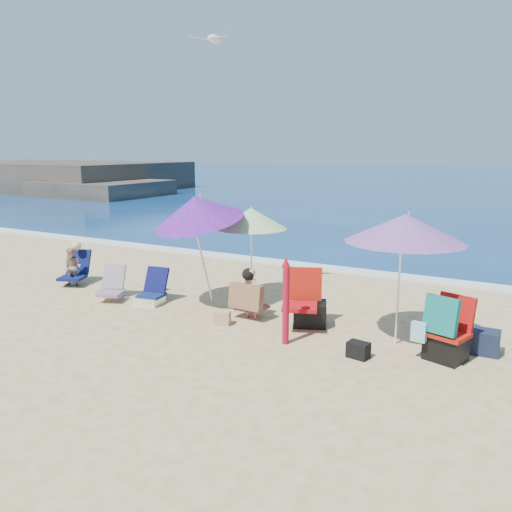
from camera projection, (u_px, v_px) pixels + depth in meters
The scene contains 19 objects.
ground at pixel (241, 342), 7.63m from camera, with size 120.00×120.00×0.00m.
sea at pixel (491, 181), 46.23m from camera, with size 120.00×80.00×0.12m.
foam at pixel (351, 271), 12.00m from camera, with size 120.00×0.50×0.04m.
headland at pixel (57, 180), 37.28m from camera, with size 20.50×11.50×2.60m.
umbrella_turquoise at pixel (405, 228), 7.22m from camera, with size 2.01×2.01×1.96m.
umbrella_striped at pixel (251, 218), 9.45m from camera, with size 1.55×1.55×1.80m.
umbrella_blue at pixel (197, 209), 8.91m from camera, with size 2.03×2.07×2.20m.
furled_umbrella at pixel (286, 297), 7.42m from camera, with size 0.16×0.18×1.30m.
chair_navy at pixel (152, 294), 9.51m from camera, with size 0.53×0.65×0.64m.
chair_rainbow at pixel (111, 289), 9.86m from camera, with size 0.78×0.76×0.62m.
camp_chair_left at pixel (308, 309), 8.27m from camera, with size 0.72×1.00×0.95m.
camp_chair_right at pixel (445, 337), 6.90m from camera, with size 0.77×0.66×0.93m.
person_center at pixel (249, 294), 8.59m from camera, with size 0.60×0.51×0.88m.
person_left at pixel (73, 266), 10.70m from camera, with size 0.73×0.84×0.90m.
bag_black_a at pixel (156, 285), 10.35m from camera, with size 0.33×0.26×0.22m.
bag_tan at pixel (222, 318), 8.36m from camera, with size 0.30×0.25×0.22m.
bag_navy_b at pixel (483, 342), 7.18m from camera, with size 0.45×0.34×0.33m.
bag_black_b at pixel (358, 350), 7.02m from camera, with size 0.32×0.24×0.22m.
seagull at pixel (214, 39), 8.79m from camera, with size 0.70×0.44×0.14m.
Camera 1 is at (3.66, -6.20, 2.83)m, focal length 35.69 mm.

